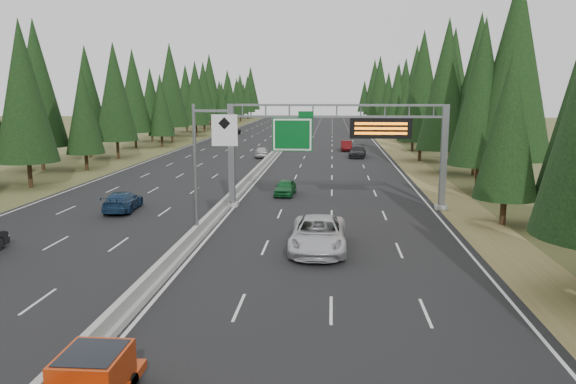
# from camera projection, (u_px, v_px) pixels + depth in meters

# --- Properties ---
(road) EXTENTS (32.00, 260.00, 0.08)m
(road) POSITION_uv_depth(u_px,v_px,m) (281.00, 149.00, 87.49)
(road) COLOR black
(road) RESTS_ON ground
(shoulder_right) EXTENTS (3.60, 260.00, 0.06)m
(shoulder_right) POSITION_uv_depth(u_px,v_px,m) (396.00, 150.00, 86.13)
(shoulder_right) COLOR olive
(shoulder_right) RESTS_ON ground
(shoulder_left) EXTENTS (3.60, 260.00, 0.06)m
(shoulder_left) POSITION_uv_depth(u_px,v_px,m) (169.00, 148.00, 88.86)
(shoulder_left) COLOR #474E24
(shoulder_left) RESTS_ON ground
(median_barrier) EXTENTS (0.70, 260.00, 0.85)m
(median_barrier) POSITION_uv_depth(u_px,v_px,m) (281.00, 147.00, 87.42)
(median_barrier) COLOR gray
(median_barrier) RESTS_ON road
(sign_gantry) EXTENTS (16.75, 0.98, 7.80)m
(sign_gantry) POSITION_uv_depth(u_px,v_px,m) (345.00, 140.00, 41.60)
(sign_gantry) COLOR slate
(sign_gantry) RESTS_ON road
(hov_sign_pole) EXTENTS (2.80, 0.50, 8.00)m
(hov_sign_pole) POSITION_uv_depth(u_px,v_px,m) (205.00, 162.00, 32.60)
(hov_sign_pole) COLOR slate
(hov_sign_pole) RESTS_ON road
(tree_row_right) EXTENTS (11.81, 242.91, 18.96)m
(tree_row_right) POSITION_uv_depth(u_px,v_px,m) (438.00, 89.00, 74.82)
(tree_row_right) COLOR black
(tree_row_right) RESTS_ON ground
(tree_row_left) EXTENTS (11.50, 243.29, 18.90)m
(tree_row_left) POSITION_uv_depth(u_px,v_px,m) (112.00, 90.00, 76.66)
(tree_row_left) COLOR black
(tree_row_left) RESTS_ON ground
(silver_minivan) EXTENTS (3.10, 6.60, 1.82)m
(silver_minivan) POSITION_uv_depth(u_px,v_px,m) (318.00, 234.00, 30.95)
(silver_minivan) COLOR silver
(silver_minivan) RESTS_ON road
(car_ahead_green) EXTENTS (1.82, 4.01, 1.34)m
(car_ahead_green) POSITION_uv_depth(u_px,v_px,m) (285.00, 187.00, 47.79)
(car_ahead_green) COLOR #155D29
(car_ahead_green) RESTS_ON road
(car_ahead_dkred) EXTENTS (1.70, 4.59, 1.50)m
(car_ahead_dkred) POSITION_uv_depth(u_px,v_px,m) (346.00, 146.00, 84.45)
(car_ahead_dkred) COLOR #560C0E
(car_ahead_dkred) RESTS_ON road
(car_ahead_dkgrey) EXTENTS (2.67, 5.47, 1.53)m
(car_ahead_dkgrey) POSITION_uv_depth(u_px,v_px,m) (358.00, 152.00, 75.86)
(car_ahead_dkgrey) COLOR black
(car_ahead_dkgrey) RESTS_ON road
(car_ahead_white) EXTENTS (2.32, 4.97, 1.38)m
(car_ahead_white) POSITION_uv_depth(u_px,v_px,m) (305.00, 130.00, 120.05)
(car_ahead_white) COLOR #B8B8B8
(car_ahead_white) RESTS_ON road
(car_ahead_far) EXTENTS (1.87, 4.03, 1.33)m
(car_ahead_far) POSITION_uv_depth(u_px,v_px,m) (301.00, 131.00, 117.03)
(car_ahead_far) COLOR black
(car_ahead_far) RESTS_ON road
(car_onc_blue) EXTENTS (2.47, 5.19, 1.46)m
(car_onc_blue) POSITION_uv_depth(u_px,v_px,m) (123.00, 201.00, 41.41)
(car_onc_blue) COLOR #162E4E
(car_onc_blue) RESTS_ON road
(car_onc_white) EXTENTS (2.11, 4.44, 1.47)m
(car_onc_white) POSITION_uv_depth(u_px,v_px,m) (262.00, 152.00, 75.76)
(car_onc_white) COLOR #BABABA
(car_onc_white) RESTS_ON road
(car_onc_far) EXTENTS (2.92, 5.54, 1.49)m
(car_onc_far) POSITION_uv_depth(u_px,v_px,m) (233.00, 131.00, 117.71)
(car_onc_far) COLOR black
(car_onc_far) RESTS_ON road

